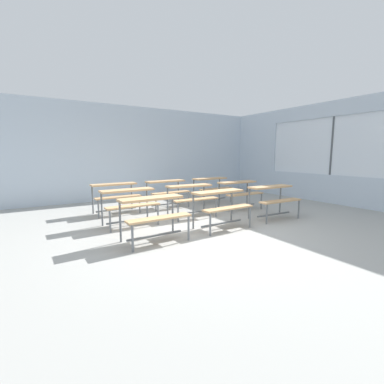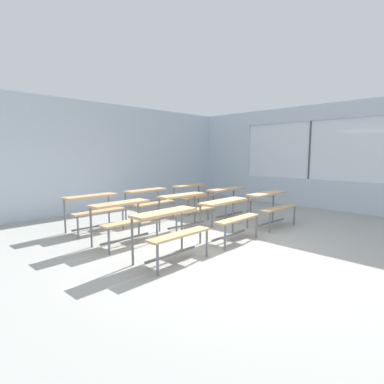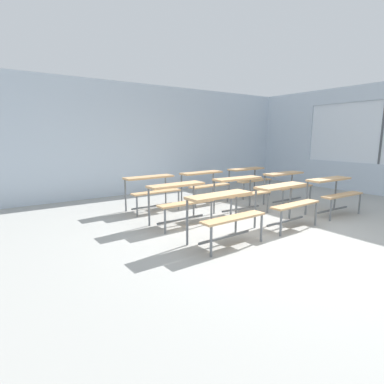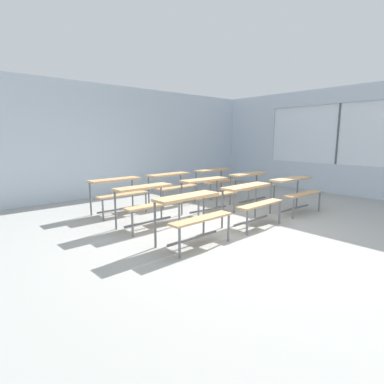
{
  "view_description": "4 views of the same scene",
  "coord_description": "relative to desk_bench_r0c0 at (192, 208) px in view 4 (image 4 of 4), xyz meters",
  "views": [
    {
      "loc": [
        -2.67,
        -4.02,
        1.47
      ],
      "look_at": [
        0.54,
        1.18,
        0.58
      ],
      "focal_mm": 24.61,
      "sensor_mm": 36.0,
      "label": 1
    },
    {
      "loc": [
        -3.8,
        -3.3,
        1.6
      ],
      "look_at": [
        1.15,
        1.6,
        0.71
      ],
      "focal_mm": 28.0,
      "sensor_mm": 36.0,
      "label": 2
    },
    {
      "loc": [
        -3.8,
        -3.3,
        1.6
      ],
      "look_at": [
        -0.42,
        1.6,
        0.48
      ],
      "focal_mm": 28.0,
      "sensor_mm": 36.0,
      "label": 3
    },
    {
      "loc": [
        -3.8,
        -3.3,
        1.6
      ],
      "look_at": [
        -0.07,
        1.0,
        0.57
      ],
      "focal_mm": 28.0,
      "sensor_mm": 36.0,
      "label": 4
    }
  ],
  "objects": [
    {
      "name": "desk_bench_r2c0",
      "position": [
        0.04,
        2.44,
        0.0
      ],
      "size": [
        1.11,
        0.62,
        0.74
      ],
      "rotation": [
        0.0,
        0.0,
        0.02
      ],
      "color": "tan",
      "rests_on": "ground"
    },
    {
      "name": "desk_bench_r1c1",
      "position": [
        1.46,
        1.18,
        0.0
      ],
      "size": [
        1.12,
        0.64,
        0.74
      ],
      "rotation": [
        0.0,
        0.0,
        -0.04
      ],
      "color": "tan",
      "rests_on": "ground"
    },
    {
      "name": "desk_bench_r2c2",
      "position": [
        2.97,
        2.43,
        0.0
      ],
      "size": [
        1.11,
        0.62,
        0.74
      ],
      "rotation": [
        0.0,
        0.0,
        0.02
      ],
      "color": "tan",
      "rests_on": "ground"
    },
    {
      "name": "desk_bench_r0c1",
      "position": [
        1.45,
        0.03,
        0.0
      ],
      "size": [
        1.12,
        0.62,
        0.74
      ],
      "rotation": [
        0.0,
        0.0,
        0.03
      ],
      "color": "tan",
      "rests_on": "ground"
    },
    {
      "name": "desk_bench_r2c1",
      "position": [
        1.46,
        2.43,
        0.0
      ],
      "size": [
        1.12,
        0.63,
        0.74
      ],
      "rotation": [
        0.0,
        0.0,
        0.04
      ],
      "color": "tan",
      "rests_on": "ground"
    },
    {
      "name": "wall_right",
      "position": [
        5.94,
        -0.13,
        0.88
      ],
      "size": [
        0.12,
        9.0,
        3.0
      ],
      "color": "silver",
      "rests_on": "ground"
    },
    {
      "name": "desk_bench_r0c0",
      "position": [
        0.0,
        0.0,
        0.0
      ],
      "size": [
        1.12,
        0.62,
        0.74
      ],
      "rotation": [
        0.0,
        0.0,
        0.03
      ],
      "color": "tan",
      "rests_on": "ground"
    },
    {
      "name": "desk_bench_r1c0",
      "position": [
        -0.02,
        1.2,
        0.0
      ],
      "size": [
        1.12,
        0.62,
        0.74
      ],
      "rotation": [
        0.0,
        0.0,
        0.03
      ],
      "color": "tan",
      "rests_on": "ground"
    },
    {
      "name": "desk_bench_r1c2",
      "position": [
        2.98,
        1.19,
        0.0
      ],
      "size": [
        1.11,
        0.6,
        0.74
      ],
      "rotation": [
        0.0,
        0.0,
        -0.01
      ],
      "color": "tan",
      "rests_on": "ground"
    },
    {
      "name": "desk_bench_r0c2",
      "position": [
        2.96,
        0.03,
        0.0
      ],
      "size": [
        1.12,
        0.63,
        0.74
      ],
      "rotation": [
        0.0,
        0.0,
        -0.04
      ],
      "color": "tan",
      "rests_on": "ground"
    },
    {
      "name": "ground",
      "position": [
        0.94,
        0.0,
        -0.59
      ],
      "size": [
        10.0,
        9.0,
        0.05
      ],
      "primitive_type": "cube",
      "color": "#9E9E99"
    },
    {
      "name": "wall_back",
      "position": [
        0.94,
        4.5,
        0.94
      ],
      "size": [
        10.0,
        0.12,
        3.0
      ],
      "primitive_type": "cube",
      "color": "silver",
      "rests_on": "ground"
    }
  ]
}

